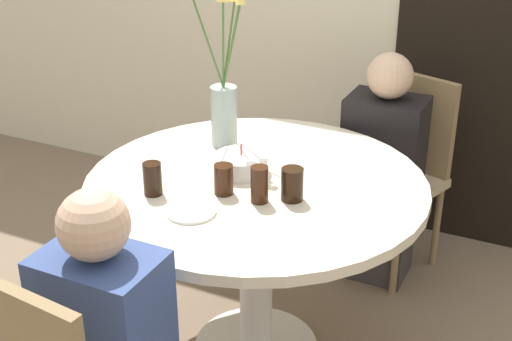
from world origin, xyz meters
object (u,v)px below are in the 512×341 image
Objects in this scene: drink_glass_2 at (153,179)px; drink_glass_3 at (224,179)px; side_plate at (191,212)px; drink_glass_1 at (292,184)px; birthday_cake at (241,164)px; person_guest at (381,176)px; drink_glass_0 at (259,184)px; flower_vase at (223,91)px; chair_right_flank at (402,163)px.

drink_glass_2 reaches higher than drink_glass_3.
drink_glass_1 reaches higher than side_plate.
person_guest is (0.34, 0.73, -0.30)m from birthday_cake.
drink_glass_0 is (0.17, 0.17, 0.06)m from side_plate.
flower_vase is 4.62× the size of side_plate.
chair_right_flank is at bearing 70.80° from drink_glass_3.
chair_right_flank is at bearing 71.24° from person_guest.
drink_glass_0 is (0.34, -0.38, -0.16)m from flower_vase.
drink_glass_3 is (-0.14, 0.00, -0.01)m from drink_glass_0.
birthday_cake is 0.28m from drink_glass_1.
person_guest is (0.52, 0.53, -0.50)m from flower_vase.
chair_right_flank is 0.16m from person_guest.
chair_right_flank reaches higher than birthday_cake.
drink_glass_0 is at bearing -0.12° from drink_glass_3.
chair_right_flank reaches higher than drink_glass_3.
side_plate is (-0.40, -1.24, 0.25)m from chair_right_flank.
side_plate is (-0.01, -0.35, -0.03)m from birthday_cake.
drink_glass_0 is 0.12× the size of person_guest.
side_plate is at bearing -138.15° from drink_glass_1.
drink_glass_2 is (-0.59, -1.17, 0.31)m from chair_right_flank.
flower_vase reaches higher than side_plate.
birthday_cake is 0.36m from side_plate.
birthday_cake reaches higher than drink_glass_3.
drink_glass_0 reaches higher than drink_glass_2.
person_guest is at bearing 62.20° from drink_glass_2.
flower_vase is 5.94× the size of drink_glass_0.
drink_glass_2 is at bearing -92.35° from flower_vase.
drink_glass_1 is at bearing 33.58° from drink_glass_0.
person_guest is at bearing 45.75° from flower_vase.
person_guest is (0.18, 0.91, -0.33)m from drink_glass_0.
drink_glass_0 is at bearing 17.20° from drink_glass_2.
chair_right_flank is at bearing 72.05° from side_plate.
chair_right_flank is at bearing 77.73° from drink_glass_0.
flower_vase is 0.46m from drink_glass_3.
person_guest is at bearing -90.00° from chair_right_flank.
drink_glass_2 reaches higher than birthday_cake.
drink_glass_1 is 0.24m from drink_glass_3.
side_plate is 0.25m from drink_glass_0.
side_plate is at bearing -91.35° from birthday_cake.
flower_vase is 0.89m from person_guest.
drink_glass_1 is (0.09, 0.06, -0.01)m from drink_glass_0.
birthday_cake is at bearing 97.05° from drink_glass_3.
side_plate is 1.43× the size of drink_glass_2.
birthday_cake is 1.71× the size of drink_glass_1.
side_plate is at bearing -72.90° from flower_vase.
drink_glass_3 is (0.20, -0.38, -0.17)m from flower_vase.
chair_right_flank is 1.05m from drink_glass_1.
drink_glass_3 is (0.22, 0.11, -0.00)m from drink_glass_2.
side_plate is at bearing -134.30° from drink_glass_0.
birthday_cake is 0.35m from drink_glass_2.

